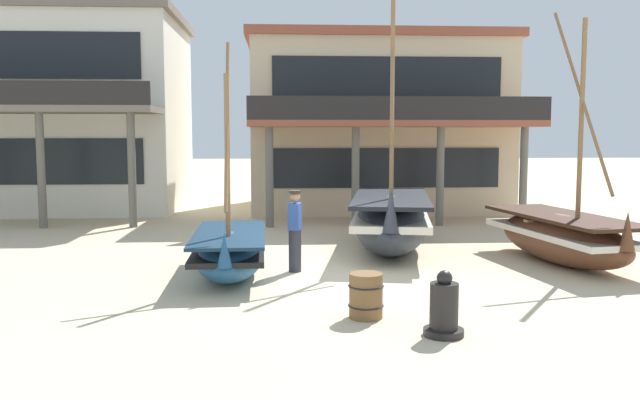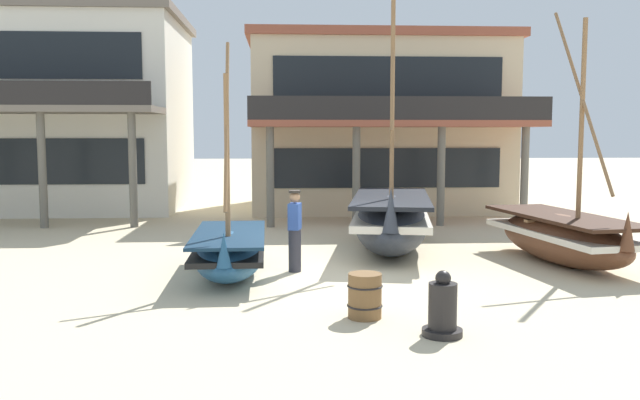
{
  "view_description": "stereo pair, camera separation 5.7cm",
  "coord_description": "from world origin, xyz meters",
  "px_view_note": "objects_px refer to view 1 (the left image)",
  "views": [
    {
      "loc": [
        -0.9,
        -13.51,
        2.87
      ],
      "look_at": [
        0.0,
        1.0,
        1.4
      ],
      "focal_mm": 37.8,
      "sensor_mm": 36.0,
      "label": 1
    },
    {
      "loc": [
        -0.84,
        -13.51,
        2.87
      ],
      "look_at": [
        0.0,
        1.0,
        1.4
      ],
      "focal_mm": 37.8,
      "sensor_mm": 36.0,
      "label": 2
    }
  ],
  "objects_px": {
    "capstan_winch": "(444,310)",
    "harbor_building_annex": "(55,112)",
    "fishing_boat_near_left": "(230,251)",
    "harbor_building_main": "(375,124)",
    "fisherman_by_hull": "(295,232)",
    "wooden_barrel": "(366,296)",
    "fishing_boat_centre_large": "(391,221)",
    "fishing_boat_far_right": "(562,236)"
  },
  "relations": [
    {
      "from": "fishing_boat_far_right",
      "to": "harbor_building_main",
      "type": "distance_m",
      "value": 11.74
    },
    {
      "from": "fishing_boat_near_left",
      "to": "wooden_barrel",
      "type": "relative_size",
      "value": 6.64
    },
    {
      "from": "fisherman_by_hull",
      "to": "capstan_winch",
      "type": "xyz_separation_m",
      "value": [
        1.99,
        -4.52,
        -0.46
      ]
    },
    {
      "from": "fishing_boat_near_left",
      "to": "capstan_winch",
      "type": "xyz_separation_m",
      "value": [
        3.3,
        -4.17,
        -0.12
      ]
    },
    {
      "from": "fishing_boat_centre_large",
      "to": "fisherman_by_hull",
      "type": "bearing_deg",
      "value": -136.76
    },
    {
      "from": "harbor_building_main",
      "to": "harbor_building_annex",
      "type": "xyz_separation_m",
      "value": [
        -12.05,
        0.72,
        0.43
      ]
    },
    {
      "from": "wooden_barrel",
      "to": "harbor_building_main",
      "type": "distance_m",
      "value": 15.67
    },
    {
      "from": "capstan_winch",
      "to": "harbor_building_annex",
      "type": "distance_m",
      "value": 20.31
    },
    {
      "from": "fishing_boat_centre_large",
      "to": "fisherman_by_hull",
      "type": "distance_m",
      "value": 3.25
    },
    {
      "from": "fishing_boat_centre_large",
      "to": "harbor_building_main",
      "type": "height_order",
      "value": "fishing_boat_centre_large"
    },
    {
      "from": "fishing_boat_near_left",
      "to": "harbor_building_main",
      "type": "height_order",
      "value": "harbor_building_main"
    },
    {
      "from": "capstan_winch",
      "to": "wooden_barrel",
      "type": "relative_size",
      "value": 1.34
    },
    {
      "from": "fishing_boat_near_left",
      "to": "harbor_building_annex",
      "type": "relative_size",
      "value": 0.48
    },
    {
      "from": "fisherman_by_hull",
      "to": "wooden_barrel",
      "type": "height_order",
      "value": "fisherman_by_hull"
    },
    {
      "from": "fisherman_by_hull",
      "to": "wooden_barrel",
      "type": "distance_m",
      "value": 3.72
    },
    {
      "from": "fishing_boat_near_left",
      "to": "fishing_boat_centre_large",
      "type": "height_order",
      "value": "fishing_boat_centre_large"
    },
    {
      "from": "fisherman_by_hull",
      "to": "wooden_barrel",
      "type": "xyz_separation_m",
      "value": [
        1.01,
        -3.55,
        -0.48
      ]
    },
    {
      "from": "harbor_building_main",
      "to": "harbor_building_annex",
      "type": "distance_m",
      "value": 12.08
    },
    {
      "from": "fisherman_by_hull",
      "to": "fishing_boat_far_right",
      "type": "bearing_deg",
      "value": 5.14
    },
    {
      "from": "harbor_building_annex",
      "to": "wooden_barrel",
      "type": "bearing_deg",
      "value": -58.59
    },
    {
      "from": "capstan_winch",
      "to": "wooden_barrel",
      "type": "height_order",
      "value": "capstan_winch"
    },
    {
      "from": "fisherman_by_hull",
      "to": "harbor_building_annex",
      "type": "height_order",
      "value": "harbor_building_annex"
    },
    {
      "from": "fishing_boat_centre_large",
      "to": "harbor_building_annex",
      "type": "distance_m",
      "value": 15.34
    },
    {
      "from": "fisherman_by_hull",
      "to": "harbor_building_main",
      "type": "distance_m",
      "value": 12.38
    },
    {
      "from": "fisherman_by_hull",
      "to": "harbor_building_annex",
      "type": "distance_m",
      "value": 15.43
    },
    {
      "from": "wooden_barrel",
      "to": "harbor_building_main",
      "type": "relative_size",
      "value": 0.07
    },
    {
      "from": "fishing_boat_centre_large",
      "to": "fishing_boat_far_right",
      "type": "distance_m",
      "value": 3.89
    },
    {
      "from": "fishing_boat_near_left",
      "to": "capstan_winch",
      "type": "relative_size",
      "value": 4.95
    },
    {
      "from": "wooden_barrel",
      "to": "harbor_building_annex",
      "type": "xyz_separation_m",
      "value": [
        -9.75,
        15.96,
        3.27
      ]
    },
    {
      "from": "wooden_barrel",
      "to": "harbor_building_annex",
      "type": "distance_m",
      "value": 18.99
    },
    {
      "from": "harbor_building_main",
      "to": "fishing_boat_centre_large",
      "type": "bearing_deg",
      "value": -95.7
    },
    {
      "from": "capstan_winch",
      "to": "harbor_building_main",
      "type": "height_order",
      "value": "harbor_building_main"
    },
    {
      "from": "fishing_boat_far_right",
      "to": "harbor_building_main",
      "type": "xyz_separation_m",
      "value": [
        -2.56,
        11.17,
        2.59
      ]
    },
    {
      "from": "harbor_building_annex",
      "to": "fishing_boat_near_left",
      "type": "bearing_deg",
      "value": -59.8
    },
    {
      "from": "fishing_boat_centre_large",
      "to": "capstan_winch",
      "type": "height_order",
      "value": "fishing_boat_centre_large"
    },
    {
      "from": "capstan_winch",
      "to": "fishing_boat_near_left",
      "type": "bearing_deg",
      "value": 128.32
    },
    {
      "from": "fishing_boat_near_left",
      "to": "wooden_barrel",
      "type": "height_order",
      "value": "fishing_boat_near_left"
    },
    {
      "from": "fishing_boat_centre_large",
      "to": "fishing_boat_near_left",
      "type": "bearing_deg",
      "value": -145.0
    },
    {
      "from": "capstan_winch",
      "to": "wooden_barrel",
      "type": "distance_m",
      "value": 1.38
    },
    {
      "from": "capstan_winch",
      "to": "harbor_building_annex",
      "type": "height_order",
      "value": "harbor_building_annex"
    },
    {
      "from": "fisherman_by_hull",
      "to": "wooden_barrel",
      "type": "bearing_deg",
      "value": -74.13
    },
    {
      "from": "fishing_boat_far_right",
      "to": "harbor_building_annex",
      "type": "bearing_deg",
      "value": 140.86
    }
  ]
}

